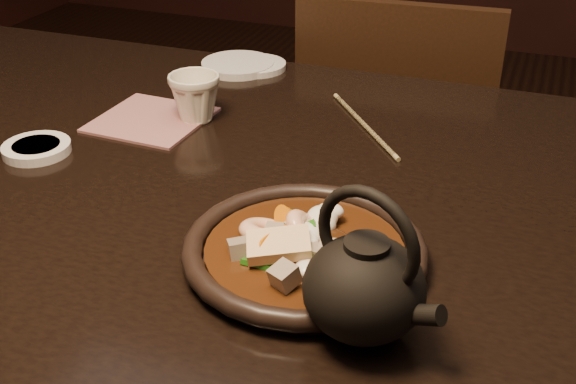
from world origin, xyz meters
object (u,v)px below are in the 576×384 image
(chair, at_px, (395,166))
(plate, at_px, (305,251))
(teapot, at_px, (365,284))
(table, at_px, (236,233))
(tea_cup, at_px, (195,96))

(chair, xyz_separation_m, plate, (0.06, -0.79, 0.30))
(plate, relative_size, teapot, 1.73)
(table, bearing_deg, chair, 83.19)
(tea_cup, xyz_separation_m, teapot, (0.36, -0.38, 0.02))
(teapot, bearing_deg, plate, 153.60)
(chair, xyz_separation_m, tea_cup, (-0.21, -0.50, 0.33))
(chair, distance_m, plate, 0.85)
(plate, relative_size, tea_cup, 3.36)
(plate, bearing_deg, table, 136.93)
(table, xyz_separation_m, teapot, (0.23, -0.22, 0.13))
(teapot, bearing_deg, tea_cup, 152.93)
(chair, height_order, teapot, teapot)
(table, xyz_separation_m, tea_cup, (-0.13, 0.16, 0.12))
(plate, xyz_separation_m, teapot, (0.09, -0.09, 0.04))
(plate, bearing_deg, tea_cup, 133.26)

